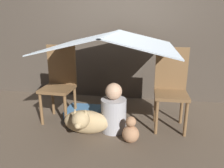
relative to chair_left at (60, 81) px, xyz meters
The scene contains 9 objects.
ground_plane 0.86m from the chair_left, 21.16° to the right, with size 8.80×8.80×0.00m, color brown.
wall_back 1.34m from the chair_left, 53.13° to the left, with size 7.00×0.05×2.50m.
chair_left is the anchor object (origin of this frame).
chair_right 1.33m from the chair_left, ahead, with size 0.37×0.37×0.92m.
sheet_canopy 0.84m from the chair_left, ahead, with size 1.34×1.32×0.17m.
person_front 0.78m from the chair_left, 17.33° to the right, with size 0.28×0.28×0.56m.
dog 0.65m from the chair_left, 41.69° to the right, with size 0.50×0.43×0.37m.
floor_cushion 0.52m from the chair_left, 21.62° to the left, with size 0.42×0.34×0.10m.
plush_toy 1.08m from the chair_left, 25.44° to the right, with size 0.18×0.18×0.28m.
Camera 1 is at (0.39, -2.18, 1.23)m, focal length 35.00 mm.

